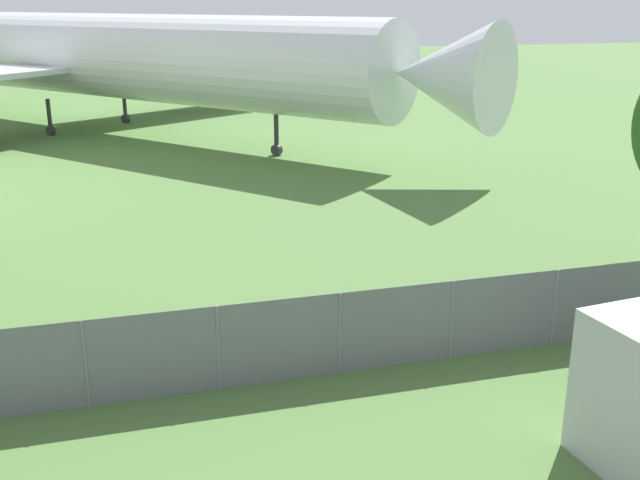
% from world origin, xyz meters
% --- Properties ---
extents(perimeter_fence, '(56.07, 0.07, 1.82)m').
position_xyz_m(perimeter_fence, '(-0.00, 9.74, 0.91)').
color(perimeter_fence, slate).
rests_on(perimeter_fence, ground).
extents(airplane, '(34.87, 41.06, 13.94)m').
position_xyz_m(airplane, '(-1.88, 43.13, 4.42)').
color(airplane, silver).
rests_on(airplane, ground).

